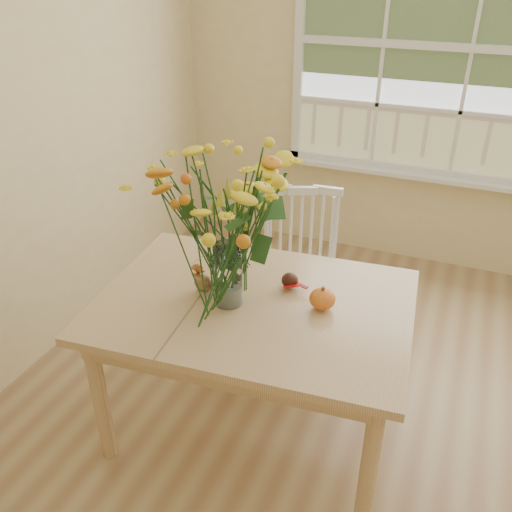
% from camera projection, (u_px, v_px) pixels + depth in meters
% --- Properties ---
extents(floor, '(4.00, 4.50, 0.01)m').
position_uv_depth(floor, '(372.00, 501.00, 2.35)').
color(floor, '#9C734B').
rests_on(floor, ground).
extents(wall_back, '(4.00, 0.02, 2.70)m').
position_uv_depth(wall_back, '(467.00, 80.00, 3.49)').
color(wall_back, beige).
rests_on(wall_back, floor).
extents(window, '(2.42, 0.12, 1.74)m').
position_uv_depth(window, '(472.00, 51.00, 3.37)').
color(window, silver).
rests_on(window, wall_back).
extents(dining_table, '(1.45, 1.09, 0.73)m').
position_uv_depth(dining_table, '(254.00, 318.00, 2.43)').
color(dining_table, tan).
rests_on(dining_table, floor).
extents(windsor_chair, '(0.56, 0.55, 0.93)m').
position_uv_depth(windsor_chair, '(301.00, 264.00, 3.09)').
color(windsor_chair, white).
rests_on(windsor_chair, floor).
extents(flower_vase, '(0.59, 0.59, 0.70)m').
position_uv_depth(flower_vase, '(226.00, 216.00, 2.18)').
color(flower_vase, white).
rests_on(flower_vase, dining_table).
extents(pumpkin, '(0.11, 0.11, 0.09)m').
position_uv_depth(pumpkin, '(322.00, 300.00, 2.32)').
color(pumpkin, '#D85319').
rests_on(pumpkin, dining_table).
extents(turkey_figurine, '(0.10, 0.08, 0.12)m').
position_uv_depth(turkey_figurine, '(204.00, 283.00, 2.43)').
color(turkey_figurine, '#CCB78C').
rests_on(turkey_figurine, dining_table).
extents(dark_gourd, '(0.12, 0.08, 0.07)m').
position_uv_depth(dark_gourd, '(290.00, 281.00, 2.47)').
color(dark_gourd, '#38160F').
rests_on(dark_gourd, dining_table).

